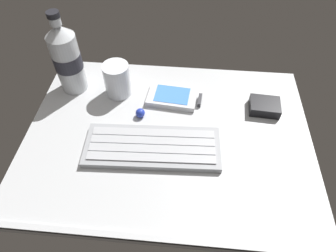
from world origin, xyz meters
The scene contains 7 objects.
ground_plane centered at (0.00, -0.23, -0.99)cm, with size 64.00×48.00×2.80cm.
keyboard centered at (-2.98, -4.27, 0.81)cm, with size 29.48×12.35×1.70cm.
handheld_device centered at (0.66, 11.49, 0.73)cm, with size 13.27×8.66×1.50cm.
juice_cup centered at (-13.61, 12.57, 3.91)cm, with size 6.40×6.40×8.50cm.
water_bottle centered at (-25.31, 13.71, 9.01)cm, with size 6.73×6.73×20.80cm.
charger_block centered at (22.35, 9.69, 1.20)cm, with size 7.00×5.60×2.40cm, color black.
trackball_mouse centered at (-7.00, 5.00, 1.10)cm, with size 2.20×2.20×2.20cm, color #2338B2.
Camera 1 is at (3.72, -41.27, 52.40)cm, focal length 31.67 mm.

